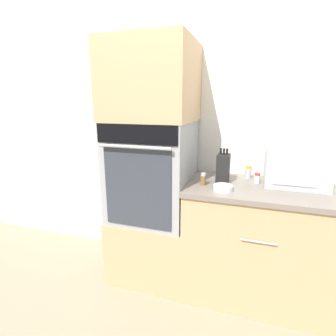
# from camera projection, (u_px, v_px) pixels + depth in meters

# --- Properties ---
(ground_plane) EXTENTS (12.00, 12.00, 0.00)m
(ground_plane) POSITION_uv_depth(u_px,v_px,m) (179.00, 302.00, 1.97)
(ground_plane) COLOR gray
(wall_back) EXTENTS (8.00, 0.05, 2.50)m
(wall_back) POSITION_uv_depth(u_px,v_px,m) (201.00, 128.00, 2.24)
(wall_back) COLOR silver
(wall_back) RESTS_ON ground_plane
(oven_cabinet_base) EXTENTS (0.64, 0.60, 0.54)m
(oven_cabinet_base) POSITION_uv_depth(u_px,v_px,m) (154.00, 244.00, 2.28)
(oven_cabinet_base) COLOR tan
(oven_cabinet_base) RESTS_ON ground_plane
(wall_oven) EXTENTS (0.62, 0.64, 0.78)m
(wall_oven) POSITION_uv_depth(u_px,v_px,m) (152.00, 170.00, 2.11)
(wall_oven) COLOR #9EA0A5
(wall_oven) RESTS_ON oven_cabinet_base
(oven_cabinet_upper) EXTENTS (0.64, 0.60, 0.58)m
(oven_cabinet_upper) POSITION_uv_depth(u_px,v_px,m) (151.00, 82.00, 1.95)
(oven_cabinet_upper) COLOR tan
(oven_cabinet_upper) RESTS_ON wall_oven
(counter_unit) EXTENTS (1.05, 0.63, 0.87)m
(counter_unit) POSITION_uv_depth(u_px,v_px,m) (256.00, 241.00, 1.98)
(counter_unit) COLOR tan
(counter_unit) RESTS_ON ground_plane
(microwave) EXTENTS (0.42, 0.31, 0.26)m
(microwave) POSITION_uv_depth(u_px,v_px,m) (296.00, 168.00, 1.87)
(microwave) COLOR #B2B5BA
(microwave) RESTS_ON counter_unit
(knife_block) EXTENTS (0.09, 0.12, 0.26)m
(knife_block) POSITION_uv_depth(u_px,v_px,m) (223.00, 168.00, 1.96)
(knife_block) COLOR black
(knife_block) RESTS_ON counter_unit
(bowl) EXTENTS (0.13, 0.13, 0.04)m
(bowl) POSITION_uv_depth(u_px,v_px,m) (223.00, 188.00, 1.80)
(bowl) COLOR white
(bowl) RESTS_ON counter_unit
(condiment_jar_near) EXTENTS (0.04, 0.04, 0.09)m
(condiment_jar_near) POSITION_uv_depth(u_px,v_px,m) (203.00, 179.00, 1.91)
(condiment_jar_near) COLOR brown
(condiment_jar_near) RESTS_ON counter_unit
(condiment_jar_mid) EXTENTS (0.04, 0.04, 0.08)m
(condiment_jar_mid) POSITION_uv_depth(u_px,v_px,m) (257.00, 178.00, 1.95)
(condiment_jar_mid) COLOR silver
(condiment_jar_mid) RESTS_ON counter_unit
(condiment_jar_far) EXTENTS (0.05, 0.05, 0.10)m
(condiment_jar_far) POSITION_uv_depth(u_px,v_px,m) (248.00, 172.00, 2.07)
(condiment_jar_far) COLOR silver
(condiment_jar_far) RESTS_ON counter_unit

